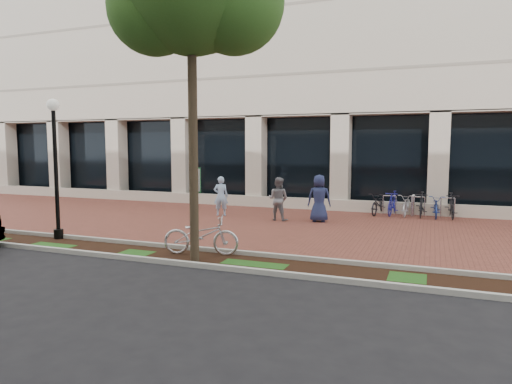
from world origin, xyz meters
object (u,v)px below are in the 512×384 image
(parking_sign, at_px, (196,198))
(locked_bicycle, at_px, (201,235))
(pedestrian_mid, at_px, (278,199))
(lamppost, at_px, (55,161))
(pedestrian_right, at_px, (319,198))
(bollard, at_px, (413,205))
(bike_rack_cluster, at_px, (414,205))
(pedestrian_left, at_px, (221,196))

(parking_sign, distance_m, locked_bicycle, 1.11)
(parking_sign, bearing_deg, pedestrian_mid, 110.02)
(lamppost, height_order, pedestrian_mid, lamppost)
(lamppost, relative_size, pedestrian_right, 2.38)
(pedestrian_mid, xyz_separation_m, pedestrian_right, (1.53, 0.22, 0.06))
(pedestrian_mid, height_order, pedestrian_right, pedestrian_right)
(locked_bicycle, xyz_separation_m, bollard, (4.87, 8.86, -0.06))
(bollard, relative_size, bike_rack_cluster, 0.26)
(lamppost, bearing_deg, locked_bicycle, -2.97)
(parking_sign, bearing_deg, bike_rack_cluster, 82.97)
(pedestrian_left, xyz_separation_m, pedestrian_mid, (2.55, -0.30, 0.02))
(pedestrian_mid, bearing_deg, bollard, -142.90)
(lamppost, height_order, locked_bicycle, lamppost)
(pedestrian_mid, relative_size, pedestrian_right, 0.93)
(parking_sign, relative_size, bollard, 2.69)
(parking_sign, bearing_deg, pedestrian_left, 130.96)
(lamppost, relative_size, pedestrian_mid, 2.56)
(bollard, bearing_deg, bike_rack_cluster, 44.53)
(bike_rack_cluster, bearing_deg, pedestrian_right, -135.42)
(parking_sign, distance_m, pedestrian_right, 6.82)
(pedestrian_mid, bearing_deg, locked_bicycle, 94.60)
(pedestrian_right, bearing_deg, parking_sign, 65.82)
(bollard, distance_m, bike_rack_cluster, 0.03)
(pedestrian_right, bearing_deg, pedestrian_mid, -2.64)
(locked_bicycle, height_order, pedestrian_right, pedestrian_right)
(parking_sign, relative_size, bike_rack_cluster, 0.70)
(lamppost, xyz_separation_m, bollard, (9.92, 8.60, -1.93))
(parking_sign, bearing_deg, locked_bicycle, 122.84)
(pedestrian_right, height_order, bollard, pedestrian_right)
(pedestrian_right, bearing_deg, bike_rack_cluster, -151.21)
(pedestrian_left, distance_m, bike_rack_cluster, 7.78)
(locked_bicycle, height_order, pedestrian_left, pedestrian_left)
(lamppost, distance_m, bike_rack_cluster, 13.29)
(lamppost, xyz_separation_m, locked_bicycle, (5.05, -0.26, -1.87))
(lamppost, height_order, pedestrian_left, lamppost)
(locked_bicycle, relative_size, pedestrian_left, 1.23)
(pedestrian_mid, xyz_separation_m, bollard, (4.75, 2.89, -0.36))
(pedestrian_right, relative_size, bike_rack_cluster, 0.51)
(bike_rack_cluster, bearing_deg, bollard, -130.60)
(bike_rack_cluster, bearing_deg, pedestrian_mid, -143.72)
(locked_bicycle, distance_m, bollard, 10.11)
(locked_bicycle, distance_m, bike_rack_cluster, 10.14)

